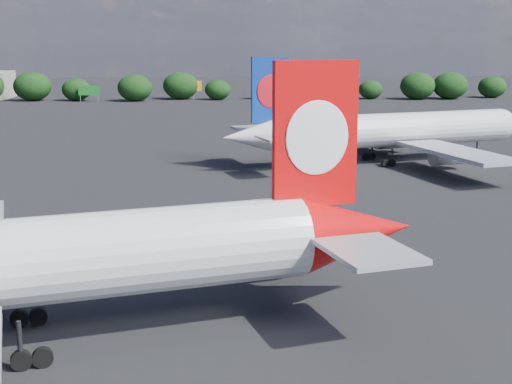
{
  "coord_description": "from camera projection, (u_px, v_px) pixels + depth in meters",
  "views": [
    {
      "loc": [
        12.02,
        -33.65,
        17.89
      ],
      "look_at": [
        16.0,
        12.0,
        8.0
      ],
      "focal_mm": 50.0,
      "sensor_mm": 36.0,
      "label": 1
    }
  ],
  "objects": [
    {
      "name": "ground",
      "position": [
        104.0,
        177.0,
        93.95
      ],
      "size": [
        500.0,
        500.0,
        0.0
      ],
      "primitive_type": "plane",
      "color": "black",
      "rests_on": "ground"
    },
    {
      "name": "qantas_airliner",
      "position": [
        9.0,
        266.0,
        40.99
      ],
      "size": [
        50.33,
        48.18,
        16.58
      ],
      "color": "silver",
      "rests_on": "ground"
    },
    {
      "name": "china_southern_airliner",
      "position": [
        385.0,
        131.0,
        103.45
      ],
      "size": [
        46.92,
        44.93,
        15.48
      ],
      "color": "silver",
      "rests_on": "ground"
    },
    {
      "name": "highway_sign",
      "position": [
        89.0,
        91.0,
        204.72
      ],
      "size": [
        6.0,
        0.3,
        4.5
      ],
      "color": "#14641E",
      "rests_on": "ground"
    },
    {
      "name": "billboard_yellow",
      "position": [
        193.0,
        86.0,
        212.96
      ],
      "size": [
        5.0,
        0.3,
        5.5
      ],
      "color": "orange",
      "rests_on": "ground"
    },
    {
      "name": "horizon_treeline",
      "position": [
        150.0,
        87.0,
        209.56
      ],
      "size": [
        204.7,
        16.35,
        9.2
      ],
      "color": "black",
      "rests_on": "ground"
    }
  ]
}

